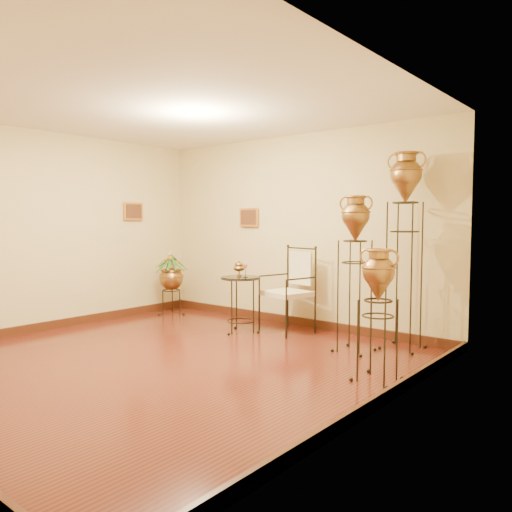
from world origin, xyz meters
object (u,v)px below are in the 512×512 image
Objects in this scene: armchair at (287,290)px; side_table at (241,303)px; amphora_tall at (404,248)px; planter_urn at (171,275)px; amphora_mid at (355,272)px.

armchair is 0.67m from side_table.
planter_urn is at bearing -176.24° from amphora_tall.
armchair is (2.28, 0.11, -0.05)m from planter_urn.
armchair reaches higher than planter_urn.
amphora_tall is 1.28× the size of amphora_mid.
amphora_tall is at bearing 3.76° from planter_urn.
side_table is (1.80, -0.31, -0.24)m from planter_urn.
amphora_mid is at bearing -129.32° from amphora_tall.
amphora_mid is 3.53m from planter_urn.
planter_urn is 1.17× the size of side_table.
amphora_mid is at bearing -2.68° from armchair.
amphora_tall is 1.74m from armchair.
planter_urn is (-3.90, -0.26, -0.57)m from amphora_tall.
armchair is at bearing -174.96° from amphora_tall.
armchair is (-1.22, 0.34, -0.35)m from amphora_mid.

